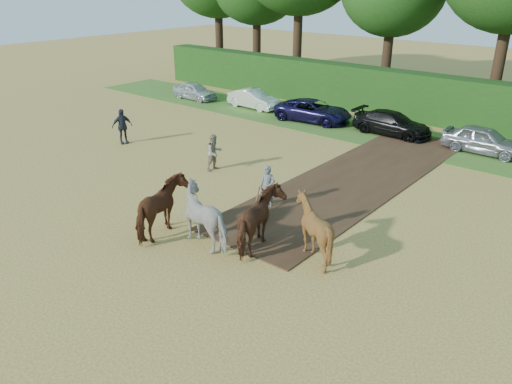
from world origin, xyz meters
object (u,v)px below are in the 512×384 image
object	(u,v)px
plough_team	(236,218)
parked_cars	(428,132)
spectator_far	(122,126)
spectator_near	(214,152)

from	to	relation	value
plough_team	parked_cars	bearing A→B (deg)	87.83
spectator_far	parked_cars	bearing A→B (deg)	-32.37
spectator_far	plough_team	xyz separation A→B (m)	(12.54, -4.54, 0.06)
spectator_far	plough_team	world-z (taller)	plough_team
spectator_near	spectator_far	size ratio (longest dim) A/B	0.90
plough_team	parked_cars	xyz separation A→B (m)	(0.58, 15.31, -0.34)
spectator_far	parked_cars	size ratio (longest dim) A/B	0.05
spectator_far	spectator_near	bearing A→B (deg)	-69.59
spectator_near	parked_cars	bearing A→B (deg)	-21.80
spectator_near	plough_team	size ratio (longest dim) A/B	0.25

